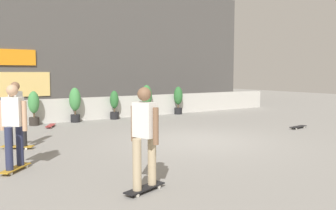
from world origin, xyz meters
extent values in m
plane|color=gray|center=(0.00, 0.00, 0.00)|extent=(48.00, 48.00, 0.00)
cube|color=beige|center=(0.00, 6.00, 0.45)|extent=(18.00, 0.40, 0.90)
cube|color=#4C4947|center=(0.00, 10.00, 3.25)|extent=(20.00, 2.00, 6.50)
cube|color=orange|center=(-3.70, 8.96, 2.60)|extent=(2.80, 0.08, 0.70)
cube|color=#F2CC72|center=(-3.70, 8.97, 1.40)|extent=(4.00, 0.06, 1.10)
cylinder|color=#2D2823|center=(-3.19, 5.55, 0.15)|extent=(0.36, 0.36, 0.30)
cylinder|color=brown|center=(-3.19, 5.55, 0.38)|extent=(0.06, 0.06, 0.15)
ellipsoid|color=#428C47|center=(-3.19, 5.55, 0.85)|extent=(0.39, 0.39, 0.81)
cylinder|color=black|center=(-1.66, 5.55, 0.15)|extent=(0.36, 0.36, 0.30)
cylinder|color=brown|center=(-1.66, 5.55, 0.38)|extent=(0.06, 0.06, 0.15)
ellipsoid|color=#428C47|center=(-1.66, 5.55, 0.90)|extent=(0.44, 0.44, 0.90)
cylinder|color=black|center=(0.00, 5.55, 0.15)|extent=(0.36, 0.36, 0.30)
cylinder|color=brown|center=(0.00, 5.55, 0.38)|extent=(0.06, 0.06, 0.15)
ellipsoid|color=#2D6B33|center=(0.00, 5.55, 0.82)|extent=(0.36, 0.36, 0.73)
cylinder|color=brown|center=(1.54, 5.55, 0.15)|extent=(0.36, 0.36, 0.30)
cylinder|color=brown|center=(1.54, 5.55, 0.38)|extent=(0.06, 0.06, 0.15)
ellipsoid|color=#387F3D|center=(1.54, 5.55, 0.92)|extent=(0.46, 0.46, 0.94)
cylinder|color=black|center=(3.23, 5.55, 0.15)|extent=(0.36, 0.36, 0.30)
cylinder|color=brown|center=(3.23, 5.55, 0.38)|extent=(0.06, 0.06, 0.15)
ellipsoid|color=#2D6B33|center=(3.23, 5.55, 0.87)|extent=(0.41, 0.41, 0.83)
cube|color=black|center=(-3.37, -2.96, 0.07)|extent=(0.82, 0.45, 0.02)
cylinder|color=silver|center=(-3.60, -3.12, 0.03)|extent=(0.06, 0.05, 0.06)
cylinder|color=silver|center=(-3.65, -2.96, 0.03)|extent=(0.06, 0.05, 0.06)
cylinder|color=silver|center=(-3.10, -2.95, 0.03)|extent=(0.06, 0.05, 0.06)
cylinder|color=silver|center=(-3.15, -2.80, 0.03)|extent=(0.06, 0.05, 0.06)
cylinder|color=tan|center=(-3.55, -3.01, 0.49)|extent=(0.14, 0.14, 0.82)
cylinder|color=tan|center=(-3.20, -2.90, 0.49)|extent=(0.14, 0.14, 0.82)
cube|color=white|center=(-3.37, -2.96, 1.18)|extent=(0.31, 0.41, 0.56)
sphere|color=brown|center=(-3.37, -2.96, 1.59)|extent=(0.22, 0.22, 0.22)
cylinder|color=brown|center=(-3.30, -3.18, 1.10)|extent=(0.09, 0.09, 0.58)
cylinder|color=brown|center=(-3.45, -2.73, 1.10)|extent=(0.09, 0.09, 0.58)
cube|color=#BF8C26|center=(-4.90, -0.53, 0.07)|extent=(0.69, 0.73, 0.02)
cylinder|color=silver|center=(-5.02, -0.78, 0.03)|extent=(0.06, 0.06, 0.06)
cylinder|color=silver|center=(-5.14, -0.67, 0.03)|extent=(0.06, 0.06, 0.06)
cylinder|color=silver|center=(-4.67, -0.39, 0.03)|extent=(0.06, 0.06, 0.06)
cylinder|color=silver|center=(-4.79, -0.28, 0.03)|extent=(0.06, 0.06, 0.06)
cylinder|color=#282D4C|center=(-5.03, -0.66, 0.49)|extent=(0.14, 0.14, 0.82)
cylinder|color=#282D4C|center=(-4.78, -0.40, 0.49)|extent=(0.14, 0.14, 0.82)
cube|color=white|center=(-4.90, -0.53, 1.18)|extent=(0.40, 0.39, 0.56)
sphere|color=tan|center=(-4.90, -0.53, 1.59)|extent=(0.22, 0.22, 0.22)
cylinder|color=tan|center=(-4.73, -0.69, 1.10)|extent=(0.09, 0.09, 0.58)
cylinder|color=tan|center=(-5.08, -0.37, 1.10)|extent=(0.09, 0.09, 0.58)
cube|color=#BF8C26|center=(-4.48, 1.62, 0.07)|extent=(0.77, 0.63, 0.02)
cylinder|color=silver|center=(-4.22, 1.54, 0.03)|extent=(0.06, 0.06, 0.06)
cylinder|color=silver|center=(-4.31, 1.41, 0.03)|extent=(0.06, 0.06, 0.06)
cylinder|color=silver|center=(-4.64, 1.84, 0.03)|extent=(0.06, 0.06, 0.06)
cylinder|color=silver|center=(-4.74, 1.71, 0.03)|extent=(0.06, 0.06, 0.06)
cylinder|color=black|center=(-4.33, 1.52, 0.49)|extent=(0.14, 0.14, 0.82)
cylinder|color=black|center=(-4.62, 1.73, 0.49)|extent=(0.14, 0.14, 0.82)
cube|color=white|center=(-4.48, 1.62, 1.18)|extent=(0.37, 0.41, 0.56)
sphere|color=brown|center=(-4.48, 1.62, 1.59)|extent=(0.22, 0.22, 0.22)
cylinder|color=brown|center=(-4.34, 1.81, 1.10)|extent=(0.09, 0.09, 0.58)
cylinder|color=brown|center=(-4.61, 1.43, 1.10)|extent=(0.09, 0.09, 0.58)
cube|color=maroon|center=(-2.81, 4.79, 0.07)|extent=(0.54, 0.80, 0.02)
cylinder|color=silver|center=(-2.85, 4.52, 0.03)|extent=(0.05, 0.06, 0.06)
cylinder|color=silver|center=(-3.00, 4.60, 0.03)|extent=(0.05, 0.06, 0.06)
cylinder|color=silver|center=(-2.62, 4.99, 0.03)|extent=(0.05, 0.06, 0.06)
cylinder|color=silver|center=(-2.76, 5.06, 0.03)|extent=(0.05, 0.06, 0.06)
cube|color=black|center=(4.27, -0.20, 0.07)|extent=(0.82, 0.29, 0.02)
cylinder|color=silver|center=(4.52, -0.09, 0.03)|extent=(0.06, 0.04, 0.06)
cylinder|color=silver|center=(4.54, -0.25, 0.03)|extent=(0.06, 0.04, 0.06)
cylinder|color=silver|center=(4.00, -0.15, 0.03)|extent=(0.06, 0.04, 0.06)
cylinder|color=silver|center=(4.02, -0.31, 0.03)|extent=(0.06, 0.04, 0.06)
camera|label=1|loc=(-6.11, -7.80, 1.92)|focal=37.71mm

